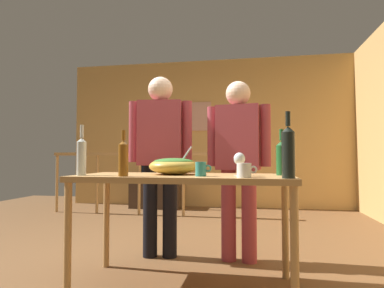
% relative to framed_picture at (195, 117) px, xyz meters
% --- Properties ---
extents(ground_plane, '(8.56, 8.56, 0.00)m').
position_rel_framed_picture_xyz_m(ground_plane, '(0.23, -3.23, -1.66)').
color(ground_plane, brown).
extents(back_wall, '(5.24, 0.10, 2.71)m').
position_rel_framed_picture_xyz_m(back_wall, '(0.23, 0.06, -0.31)').
color(back_wall, tan).
rests_on(back_wall, ground_plane).
extents(framed_picture, '(0.62, 0.03, 0.53)m').
position_rel_framed_picture_xyz_m(framed_picture, '(0.00, 0.00, 0.00)').
color(framed_picture, tan).
extents(stair_railing, '(2.95, 0.10, 1.03)m').
position_rel_framed_picture_xyz_m(stair_railing, '(-0.21, -1.03, -1.01)').
color(stair_railing, '#B2844C').
rests_on(stair_railing, ground_plane).
extents(tv_console, '(0.90, 0.40, 0.50)m').
position_rel_framed_picture_xyz_m(tv_console, '(-0.65, -0.29, -1.41)').
color(tv_console, '#38281E').
rests_on(tv_console, ground_plane).
extents(flat_screen_tv, '(0.53, 0.12, 0.42)m').
position_rel_framed_picture_xyz_m(flat_screen_tv, '(-0.65, -0.32, -0.92)').
color(flat_screen_tv, black).
rests_on(flat_screen_tv, tv_console).
extents(serving_table, '(1.52, 0.67, 0.78)m').
position_rel_framed_picture_xyz_m(serving_table, '(0.59, -3.78, -0.96)').
color(serving_table, '#B2844C').
rests_on(serving_table, ground_plane).
extents(salad_bowl, '(0.36, 0.36, 0.21)m').
position_rel_framed_picture_xyz_m(salad_bowl, '(0.50, -3.73, -0.82)').
color(salad_bowl, gold).
rests_on(salad_bowl, serving_table).
extents(wine_glass, '(0.08, 0.08, 0.16)m').
position_rel_framed_picture_xyz_m(wine_glass, '(0.98, -3.84, -0.78)').
color(wine_glass, silver).
rests_on(wine_glass, serving_table).
extents(wine_bottle_green, '(0.08, 0.08, 0.32)m').
position_rel_framed_picture_xyz_m(wine_bottle_green, '(1.27, -3.69, -0.76)').
color(wine_bottle_green, '#1E5628').
rests_on(wine_bottle_green, serving_table).
extents(wine_bottle_clear, '(0.06, 0.06, 0.35)m').
position_rel_framed_picture_xyz_m(wine_bottle_clear, '(-0.10, -3.97, -0.74)').
color(wine_bottle_clear, silver).
rests_on(wine_bottle_clear, serving_table).
extents(wine_bottle_dark, '(0.08, 0.08, 0.40)m').
position_rel_framed_picture_xyz_m(wine_bottle_dark, '(1.28, -4.05, -0.72)').
color(wine_bottle_dark, black).
rests_on(wine_bottle_dark, serving_table).
extents(wine_bottle_amber, '(0.06, 0.06, 0.30)m').
position_rel_framed_picture_xyz_m(wine_bottle_amber, '(0.24, -4.03, -0.76)').
color(wine_bottle_amber, brown).
rests_on(wine_bottle_amber, serving_table).
extents(mug_white, '(0.13, 0.09, 0.09)m').
position_rel_framed_picture_xyz_m(mug_white, '(1.02, -4.02, -0.84)').
color(mug_white, white).
rests_on(mug_white, serving_table).
extents(mug_teal, '(0.11, 0.07, 0.10)m').
position_rel_framed_picture_xyz_m(mug_teal, '(0.74, -3.92, -0.84)').
color(mug_teal, teal).
rests_on(mug_teal, serving_table).
extents(person_standing_left, '(0.58, 0.27, 1.65)m').
position_rel_framed_picture_xyz_m(person_standing_left, '(0.23, -3.14, -0.69)').
color(person_standing_left, black).
rests_on(person_standing_left, ground_plane).
extents(person_standing_right, '(0.56, 0.26, 1.58)m').
position_rel_framed_picture_xyz_m(person_standing_right, '(0.95, -3.14, -0.74)').
color(person_standing_right, '#9E3842').
rests_on(person_standing_right, ground_plane).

